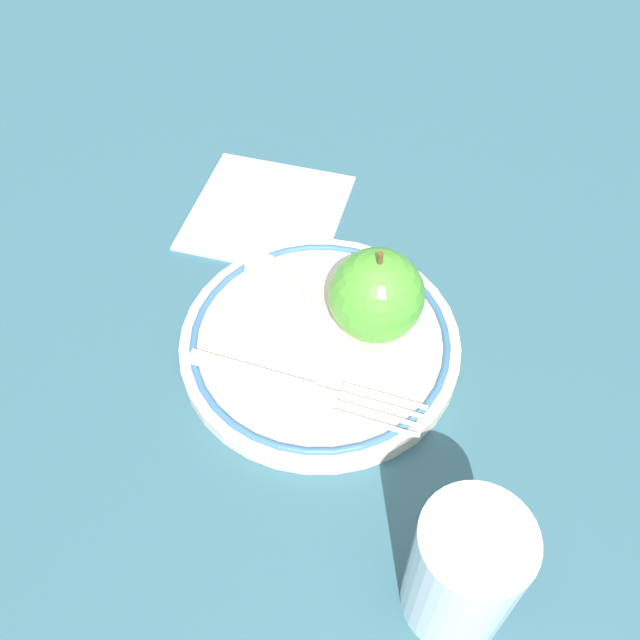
# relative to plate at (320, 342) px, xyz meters

# --- Properties ---
(ground_plane) EXTENTS (2.00, 2.00, 0.00)m
(ground_plane) POSITION_rel_plate_xyz_m (-0.02, -0.01, -0.01)
(ground_plane) COLOR #2E5865
(plate) EXTENTS (0.22, 0.22, 0.02)m
(plate) POSITION_rel_plate_xyz_m (0.00, 0.00, 0.00)
(plate) COLOR beige
(plate) RESTS_ON ground_plane
(apple_red_whole) EXTENTS (0.07, 0.07, 0.08)m
(apple_red_whole) POSITION_rel_plate_xyz_m (0.04, 0.01, 0.04)
(apple_red_whole) COLOR #4C9E30
(apple_red_whole) RESTS_ON plate
(apple_slice_front) EXTENTS (0.08, 0.08, 0.03)m
(apple_slice_front) POSITION_rel_plate_xyz_m (-0.04, 0.04, 0.02)
(apple_slice_front) COLOR #F6E6C2
(apple_slice_front) RESTS_ON plate
(fork) EXTENTS (0.18, 0.06, 0.00)m
(fork) POSITION_rel_plate_xyz_m (-0.01, -0.05, 0.01)
(fork) COLOR silver
(fork) RESTS_ON plate
(drinking_glass) EXTENTS (0.06, 0.06, 0.10)m
(drinking_glass) POSITION_rel_plate_xyz_m (0.10, -0.18, 0.04)
(drinking_glass) COLOR silver
(drinking_glass) RESTS_ON ground_plane
(napkin_folded) EXTENTS (0.16, 0.16, 0.01)m
(napkin_folded) POSITION_rel_plate_xyz_m (-0.06, 0.15, -0.01)
(napkin_folded) COLOR #AEBAC9
(napkin_folded) RESTS_ON ground_plane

